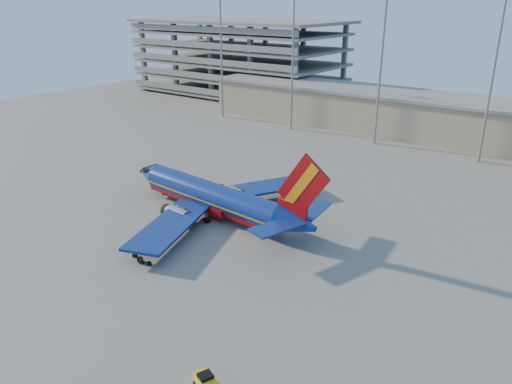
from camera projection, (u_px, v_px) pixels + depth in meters
ground at (256, 228)px, 63.11m from camera, size 220.00×220.00×0.00m
terminal_building at (472, 122)px, 99.09m from camera, size 122.00×16.00×8.50m
parking_garage at (240, 54)px, 148.78m from camera, size 62.00×32.00×21.40m
light_mast_row at (435, 57)px, 88.18m from camera, size 101.60×1.60×28.65m
aircraft_main at (217, 198)px, 65.94m from camera, size 33.95×32.57×11.49m
baggage_tug at (206, 382)px, 36.77m from camera, size 2.26×1.81×1.41m
luggage_pile at (141, 260)px, 54.96m from camera, size 3.26×1.02×0.53m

